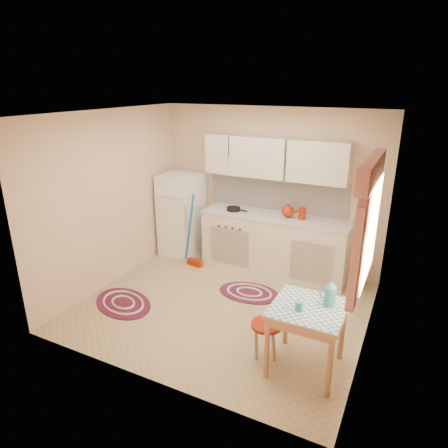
% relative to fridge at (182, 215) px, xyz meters
% --- Properties ---
extents(room_shell, '(3.64, 3.60, 2.52)m').
position_rel_fridge_xyz_m(room_shell, '(1.58, -1.01, 0.90)').
color(room_shell, tan).
rests_on(room_shell, ground).
extents(fridge, '(0.65, 0.60, 1.40)m').
position_rel_fridge_xyz_m(fridge, '(0.00, 0.00, 0.00)').
color(fridge, white).
rests_on(fridge, ground).
extents(broom, '(0.29, 0.16, 1.20)m').
position_rel_fridge_xyz_m(broom, '(0.45, -0.35, -0.10)').
color(broom, '#1B64AC').
rests_on(broom, ground).
extents(base_cabinets, '(2.25, 0.60, 0.88)m').
position_rel_fridge_xyz_m(base_cabinets, '(1.65, 0.05, -0.26)').
color(base_cabinets, beige).
rests_on(base_cabinets, ground).
extents(countertop, '(2.27, 0.62, 0.04)m').
position_rel_fridge_xyz_m(countertop, '(1.65, 0.05, 0.20)').
color(countertop, beige).
rests_on(countertop, base_cabinets).
extents(frying_pan, '(0.25, 0.25, 0.05)m').
position_rel_fridge_xyz_m(frying_pan, '(0.97, 0.00, 0.24)').
color(frying_pan, black).
rests_on(frying_pan, countertop).
extents(red_kettle, '(0.20, 0.18, 0.20)m').
position_rel_fridge_xyz_m(red_kettle, '(1.84, 0.05, 0.32)').
color(red_kettle, '#9B1E05').
rests_on(red_kettle, countertop).
extents(red_canister, '(0.13, 0.13, 0.16)m').
position_rel_fridge_xyz_m(red_canister, '(2.06, 0.05, 0.30)').
color(red_canister, '#9B1E05').
rests_on(red_canister, countertop).
extents(table, '(0.72, 0.72, 0.72)m').
position_rel_fridge_xyz_m(table, '(2.72, -1.97, -0.34)').
color(table, tan).
rests_on(table, ground).
extents(stool, '(0.38, 0.38, 0.42)m').
position_rel_fridge_xyz_m(stool, '(2.30, -1.99, -0.49)').
color(stool, '#9B1E05').
rests_on(stool, ground).
extents(coffee_pot, '(0.15, 0.13, 0.28)m').
position_rel_fridge_xyz_m(coffee_pot, '(2.90, -1.85, 0.16)').
color(coffee_pot, teal).
rests_on(coffee_pot, table).
extents(mug, '(0.08, 0.08, 0.10)m').
position_rel_fridge_xyz_m(mug, '(2.65, -2.07, 0.07)').
color(mug, teal).
rests_on(mug, table).
extents(rug_center, '(0.91, 0.64, 0.02)m').
position_rel_fridge_xyz_m(rug_center, '(1.60, -0.79, -0.69)').
color(rug_center, maroon).
rests_on(rug_center, ground).
extents(rug_left, '(1.12, 0.95, 0.02)m').
position_rel_fridge_xyz_m(rug_left, '(0.18, -1.82, -0.69)').
color(rug_left, maroon).
rests_on(rug_left, ground).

